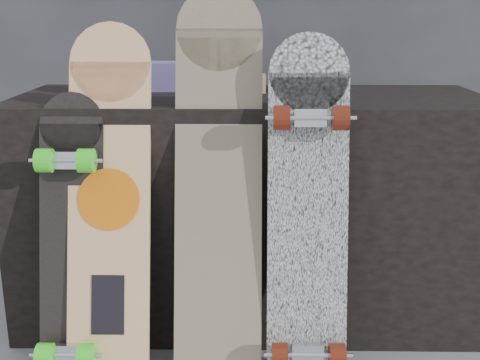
{
  "coord_description": "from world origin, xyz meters",
  "views": [
    {
      "loc": [
        -0.01,
        -1.55,
        1.09
      ],
      "look_at": [
        -0.03,
        0.2,
        0.59
      ],
      "focal_mm": 45.0,
      "sensor_mm": 36.0,
      "label": 1
    }
  ],
  "objects_px": {
    "vendor_table": "(251,207)",
    "longboard_geisha": "(109,194)",
    "skateboard_dark": "(70,238)",
    "longboard_celtic": "(219,174)",
    "longboard_cascadia": "(308,210)"
  },
  "relations": [
    {
      "from": "vendor_table",
      "to": "longboard_geisha",
      "type": "height_order",
      "value": "longboard_geisha"
    },
    {
      "from": "vendor_table",
      "to": "skateboard_dark",
      "type": "bearing_deg",
      "value": -143.05
    },
    {
      "from": "longboard_geisha",
      "to": "longboard_celtic",
      "type": "distance_m",
      "value": 0.33
    },
    {
      "from": "longboard_geisha",
      "to": "skateboard_dark",
      "type": "xyz_separation_m",
      "value": [
        -0.11,
        -0.05,
        -0.12
      ]
    },
    {
      "from": "skateboard_dark",
      "to": "longboard_geisha",
      "type": "bearing_deg",
      "value": 23.77
    },
    {
      "from": "vendor_table",
      "to": "skateboard_dark",
      "type": "distance_m",
      "value": 0.67
    },
    {
      "from": "longboard_geisha",
      "to": "vendor_table",
      "type": "bearing_deg",
      "value": 39.86
    },
    {
      "from": "longboard_geisha",
      "to": "skateboard_dark",
      "type": "bearing_deg",
      "value": -156.23
    },
    {
      "from": "longboard_geisha",
      "to": "skateboard_dark",
      "type": "distance_m",
      "value": 0.17
    },
    {
      "from": "longboard_cascadia",
      "to": "longboard_geisha",
      "type": "bearing_deg",
      "value": 174.0
    },
    {
      "from": "longboard_celtic",
      "to": "longboard_cascadia",
      "type": "xyz_separation_m",
      "value": [
        0.26,
        -0.08,
        -0.09
      ]
    },
    {
      "from": "longboard_celtic",
      "to": "longboard_geisha",
      "type": "bearing_deg",
      "value": -176.89
    },
    {
      "from": "longboard_celtic",
      "to": "skateboard_dark",
      "type": "height_order",
      "value": "longboard_celtic"
    },
    {
      "from": "skateboard_dark",
      "to": "longboard_celtic",
      "type": "bearing_deg",
      "value": 8.72
    },
    {
      "from": "vendor_table",
      "to": "longboard_cascadia",
      "type": "bearing_deg",
      "value": -68.42
    }
  ]
}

